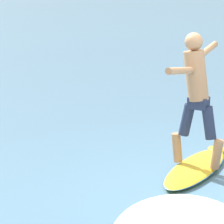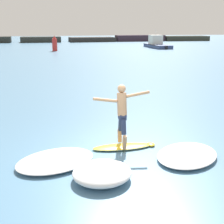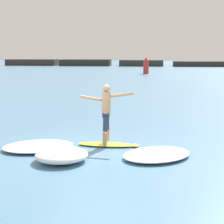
# 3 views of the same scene
# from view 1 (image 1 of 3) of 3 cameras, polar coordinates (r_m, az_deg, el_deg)

# --- Properties ---
(surfboard) EXTENTS (1.95, 0.57, 0.23)m
(surfboard) POSITION_cam_1_polar(r_m,az_deg,el_deg) (7.64, 9.08, -5.89)
(surfboard) COLOR yellow
(surfboard) RESTS_ON ground
(surfer) EXTENTS (1.71, 0.77, 1.86)m
(surfer) POSITION_cam_1_polar(r_m,az_deg,el_deg) (7.30, 9.04, 2.50)
(surfer) COLOR tan
(surfer) RESTS_ON surfboard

